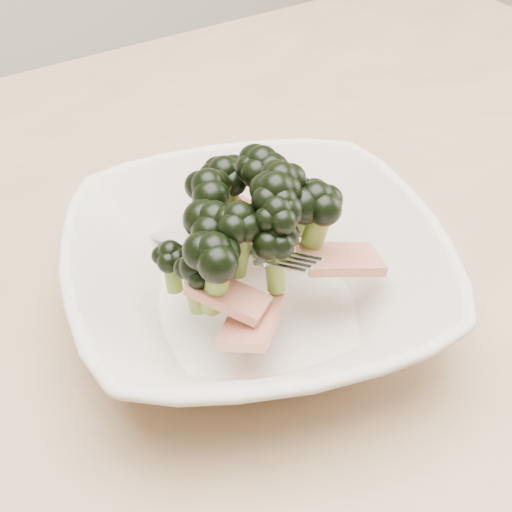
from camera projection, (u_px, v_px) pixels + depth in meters
name	position (u px, v px, depth m)	size (l,w,h in m)	color
dining_table	(227.00, 333.00, 0.64)	(1.20, 0.80, 0.75)	tan
broccoli_dish	(255.00, 267.00, 0.49)	(0.33, 0.33, 0.13)	beige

